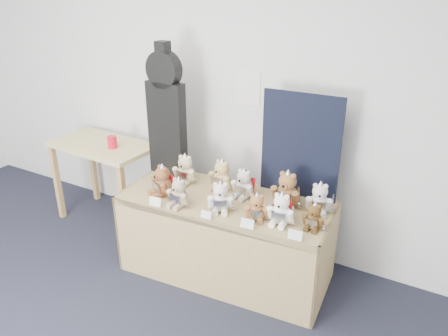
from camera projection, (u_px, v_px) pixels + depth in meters
The scene contains 21 objects.
room_shell at pixel (249, 88), 3.59m from camera, with size 6.00×6.00×6.00m.
display_table at pixel (222, 220), 3.41m from camera, with size 1.71×0.82×0.69m.
side_table at pixel (104, 156), 4.20m from camera, with size 1.01×0.60×0.82m.
guitar_case at pixel (166, 112), 3.63m from camera, with size 0.35×0.12×1.13m.
navy_board at pixel (300, 146), 3.30m from camera, with size 0.62×0.02×0.82m, color black.
red_cup at pixel (112, 142), 4.02m from camera, with size 0.08×0.08×0.11m, color red.
teddy_front_far_left at pixel (162, 182), 3.43m from camera, with size 0.22×0.22×0.28m.
teddy_front_left at pixel (179, 193), 3.27m from camera, with size 0.21×0.17×0.25m.
teddy_front_centre at pixel (221, 198), 3.20m from camera, with size 0.22×0.21×0.26m.
teddy_front_right at pixel (257, 208), 3.09m from camera, with size 0.19×0.18×0.23m.
teddy_front_far_right at pixel (281, 210), 3.03m from camera, with size 0.22×0.18×0.26m.
teddy_front_end at pixel (314, 217), 2.98m from camera, with size 0.17×0.14×0.22m.
teddy_back_left at pixel (185, 170), 3.64m from camera, with size 0.23×0.19×0.28m.
teddy_back_centre_left at pixel (221, 176), 3.52m from camera, with size 0.23×0.21×0.28m.
teddy_back_centre_right at pixel (244, 185), 3.40m from camera, with size 0.21×0.19×0.26m.
teddy_back_right at pixel (287, 191), 3.26m from camera, with size 0.26×0.21×0.31m.
teddy_back_end at pixel (319, 199), 3.17m from camera, with size 0.22×0.20×0.26m.
entry_card_a at pixel (155, 202), 3.28m from camera, with size 0.10×0.00×0.07m, color silver.
entry_card_b at pixel (206, 215), 3.12m from camera, with size 0.08×0.00×0.06m, color silver.
entry_card_c at pixel (247, 224), 2.99m from camera, with size 0.10×0.00×0.07m, color silver.
entry_card_d at pixel (295, 235), 2.86m from camera, with size 0.10×0.00×0.07m, color silver.
Camera 1 is at (2.06, -0.70, 2.29)m, focal length 35.00 mm.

